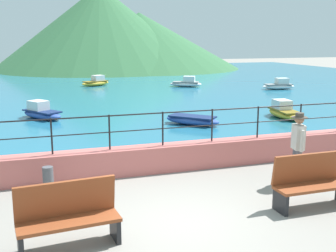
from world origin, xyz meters
name	(u,v)px	position (x,y,z in m)	size (l,w,h in m)	color
ground_plane	(178,222)	(0.00, 0.00, 0.00)	(120.00, 120.00, 0.00)	gray
promenade_wall	(137,160)	(0.00, 3.20, 0.35)	(20.00, 0.56, 0.70)	#BC605B
railing	(137,124)	(0.00, 3.20, 1.31)	(18.44, 0.04, 0.90)	black
lake_water	(65,85)	(0.00, 25.84, 0.03)	(64.00, 44.32, 0.06)	#236B89
hill_main	(101,28)	(5.60, 42.16, 4.67)	(24.32, 24.32, 9.34)	#33663D
hill_secondary	(139,41)	(10.01, 41.72, 3.22)	(23.45, 23.45, 6.44)	#33663D
bench_main	(68,215)	(-2.08, -0.30, 0.56)	(1.74, 0.70, 1.13)	brown
bench_far	(311,181)	(2.92, -0.11, 0.56)	(1.70, 0.56, 1.13)	brown
person_walking	(298,144)	(3.49, 1.21, 0.98)	(0.38, 0.56, 1.75)	#4C4C56
bollard	(48,181)	(-2.29, 2.32, 0.32)	(0.24, 0.24, 0.65)	#4C4C51
boat_1	(96,82)	(2.11, 24.02, 0.33)	(2.45, 1.87, 0.76)	gold
boat_2	(284,112)	(7.99, 8.60, 0.33)	(1.16, 2.39, 0.76)	gold
boat_3	(186,83)	(8.24, 21.36, 0.33)	(2.45, 1.87, 0.76)	white
boat_4	(41,112)	(-2.14, 11.74, 0.33)	(2.02, 2.41, 0.76)	#2D4C9E
boat_6	(192,120)	(3.61, 8.43, 0.26)	(2.25, 2.28, 0.36)	#2D4C9E
boat_7	(279,85)	(13.73, 17.90, 0.33)	(2.40, 1.20, 0.76)	white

